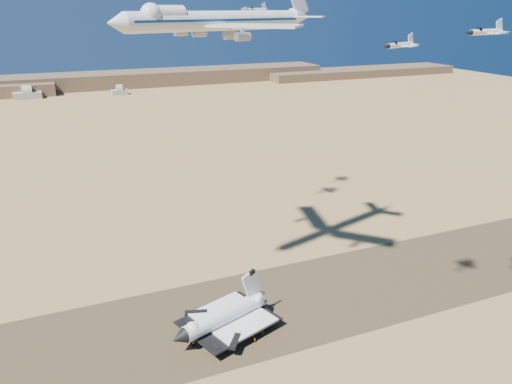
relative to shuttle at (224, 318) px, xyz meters
name	(u,v)px	position (x,y,z in m)	size (l,w,h in m)	color
ground	(211,321)	(-2.38, 6.53, -4.81)	(1200.00, 1200.00, 0.00)	tan
runway	(211,321)	(-2.38, 6.53, -4.78)	(600.00, 50.00, 0.06)	brown
ridgeline	(133,81)	(62.93, 533.83, 2.82)	(960.00, 90.00, 18.00)	brown
hangars	(24,96)	(-66.38, 484.96, 0.02)	(200.50, 29.50, 30.00)	#A9A696
shuttle	(224,318)	(0.00, 0.00, 0.00)	(36.78, 29.74, 17.90)	white
carrier_747	(213,21)	(9.50, 31.50, 88.45)	(77.20, 57.59, 19.32)	silver
crew_a	(255,340)	(6.90, -9.23, -3.97)	(0.57, 0.37, 1.56)	orange
crew_b	(254,335)	(7.51, -6.92, -3.80)	(0.92, 0.53, 1.90)	orange
crew_c	(262,333)	(10.40, -7.13, -3.79)	(1.13, 0.58, 1.93)	orange
chase_jet_a	(400,45)	(44.01, -18.16, 83.35)	(13.99, 8.29, 3.60)	silver
chase_jet_b	(485,32)	(63.91, -26.62, 86.60)	(16.03, 9.10, 4.04)	silver
chase_jet_e	(233,15)	(33.03, 77.46, 89.42)	(16.22, 9.16, 4.08)	silver
chase_jet_f	(256,9)	(49.05, 91.02, 91.48)	(14.63, 8.72, 3.79)	silver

